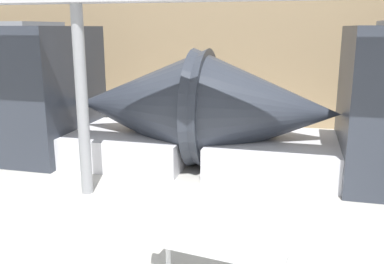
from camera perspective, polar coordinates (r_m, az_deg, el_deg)
station_wall at (r=13.76m, az=8.68°, el=11.25°), size 56.00×0.20×5.00m
bench_near at (r=5.37m, az=3.09°, el=-15.00°), size 1.73×0.69×0.81m
support_column_near at (r=8.03m, az=-14.44°, el=3.81°), size 0.22×0.22×3.48m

